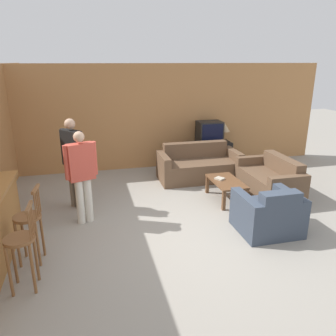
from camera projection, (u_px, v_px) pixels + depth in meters
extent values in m
plane|color=gray|center=(189.00, 234.00, 5.25)|extent=(24.00, 24.00, 0.00)
cube|color=#B27A47|center=(147.00, 117.00, 8.22)|extent=(9.40, 0.08, 2.60)
cylinder|color=brown|center=(19.00, 239.00, 3.81)|extent=(0.37, 0.37, 0.04)
cylinder|color=brown|center=(14.00, 260.00, 4.01)|extent=(0.04, 0.04, 0.66)
cylinder|color=brown|center=(9.00, 272.00, 3.77)|extent=(0.04, 0.04, 0.66)
cylinder|color=brown|center=(36.00, 257.00, 4.06)|extent=(0.04, 0.04, 0.66)
cylinder|color=brown|center=(33.00, 269.00, 3.83)|extent=(0.04, 0.04, 0.66)
cylinder|color=brown|center=(33.00, 218.00, 3.88)|extent=(0.02, 0.02, 0.35)
cylinder|color=brown|center=(32.00, 221.00, 3.81)|extent=(0.02, 0.02, 0.35)
cylinder|color=brown|center=(30.00, 224.00, 3.75)|extent=(0.02, 0.02, 0.35)
cylinder|color=brown|center=(29.00, 227.00, 3.68)|extent=(0.02, 0.02, 0.35)
cube|color=brown|center=(29.00, 207.00, 3.72)|extent=(0.04, 0.31, 0.04)
cylinder|color=brown|center=(27.00, 217.00, 4.35)|extent=(0.40, 0.40, 0.04)
cylinder|color=brown|center=(24.00, 236.00, 4.56)|extent=(0.04, 0.04, 0.66)
cylinder|color=brown|center=(18.00, 246.00, 4.32)|extent=(0.04, 0.04, 0.66)
cylinder|color=brown|center=(42.00, 235.00, 4.59)|extent=(0.04, 0.04, 0.66)
cylinder|color=brown|center=(38.00, 244.00, 4.35)|extent=(0.04, 0.04, 0.66)
cylinder|color=brown|center=(39.00, 200.00, 4.41)|extent=(0.02, 0.02, 0.35)
cylinder|color=brown|center=(38.00, 202.00, 4.34)|extent=(0.02, 0.02, 0.35)
cylinder|color=brown|center=(37.00, 204.00, 4.27)|extent=(0.02, 0.02, 0.35)
cylinder|color=brown|center=(35.00, 206.00, 4.20)|extent=(0.02, 0.02, 0.35)
cube|color=brown|center=(35.00, 189.00, 4.24)|extent=(0.07, 0.31, 0.04)
cube|color=brown|center=(199.00, 170.00, 7.64)|extent=(1.54, 0.88, 0.45)
cube|color=brown|center=(195.00, 150.00, 7.82)|extent=(1.54, 0.22, 0.36)
cube|color=brown|center=(163.00, 169.00, 7.41)|extent=(0.16, 0.88, 0.65)
cube|color=brown|center=(233.00, 163.00, 7.80)|extent=(0.16, 0.88, 0.65)
cube|color=#384251|center=(267.00, 218.00, 5.31)|extent=(0.62, 0.84, 0.45)
cube|color=#384251|center=(280.00, 203.00, 4.90)|extent=(0.62, 0.22, 0.34)
cube|color=#384251|center=(289.00, 210.00, 5.37)|extent=(0.16, 0.84, 0.64)
cube|color=#384251|center=(245.00, 215.00, 5.19)|extent=(0.16, 0.84, 0.64)
cube|color=brown|center=(268.00, 184.00, 6.76)|extent=(0.81, 1.20, 0.45)
cube|color=brown|center=(283.00, 165.00, 6.71)|extent=(0.22, 1.20, 0.33)
cube|color=brown|center=(253.00, 170.00, 7.36)|extent=(0.81, 0.16, 0.64)
cube|color=brown|center=(288.00, 192.00, 6.11)|extent=(0.81, 0.16, 0.64)
cube|color=brown|center=(226.00, 181.00, 6.45)|extent=(0.53, 0.95, 0.04)
cube|color=brown|center=(224.00, 201.00, 6.06)|extent=(0.06, 0.06, 0.37)
cube|color=brown|center=(246.00, 198.00, 6.16)|extent=(0.06, 0.06, 0.37)
cube|color=brown|center=(207.00, 184.00, 6.86)|extent=(0.06, 0.06, 0.37)
cube|color=brown|center=(227.00, 182.00, 6.97)|extent=(0.06, 0.06, 0.37)
cube|color=black|center=(208.00, 155.00, 8.53)|extent=(1.14, 0.47, 0.65)
cube|color=black|center=(209.00, 132.00, 8.34)|extent=(0.61, 0.45, 0.55)
cube|color=black|center=(213.00, 134.00, 8.13)|extent=(0.54, 0.01, 0.48)
cube|color=#B7AD99|center=(220.00, 179.00, 6.51)|extent=(0.21, 0.22, 0.03)
cylinder|color=brown|center=(224.00, 141.00, 8.51)|extent=(0.16, 0.16, 0.02)
cylinder|color=brown|center=(224.00, 136.00, 8.47)|extent=(0.03, 0.03, 0.25)
cone|color=tan|center=(224.00, 127.00, 8.40)|extent=(0.30, 0.30, 0.22)
cylinder|color=#756B5B|center=(73.00, 186.00, 6.17)|extent=(0.13, 0.13, 0.83)
cylinder|color=#756B5B|center=(78.00, 187.00, 6.08)|extent=(0.13, 0.13, 0.83)
cube|color=black|center=(72.00, 148.00, 5.89)|extent=(0.41, 0.45, 0.65)
cylinder|color=black|center=(64.00, 145.00, 6.03)|extent=(0.09, 0.09, 0.60)
cylinder|color=black|center=(80.00, 149.00, 5.74)|extent=(0.09, 0.09, 0.60)
sphere|color=tan|center=(70.00, 124.00, 5.76)|extent=(0.19, 0.19, 0.19)
cylinder|color=silver|center=(89.00, 200.00, 5.58)|extent=(0.13, 0.13, 0.78)
cylinder|color=silver|center=(80.00, 202.00, 5.51)|extent=(0.13, 0.13, 0.78)
cube|color=#CC4C3D|center=(81.00, 162.00, 5.33)|extent=(0.46, 0.30, 0.62)
cylinder|color=#CC4C3D|center=(94.00, 158.00, 5.44)|extent=(0.08, 0.08, 0.57)
cylinder|color=#CC4C3D|center=(67.00, 163.00, 5.20)|extent=(0.08, 0.08, 0.57)
sphere|color=tan|center=(79.00, 137.00, 5.20)|extent=(0.18, 0.18, 0.18)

